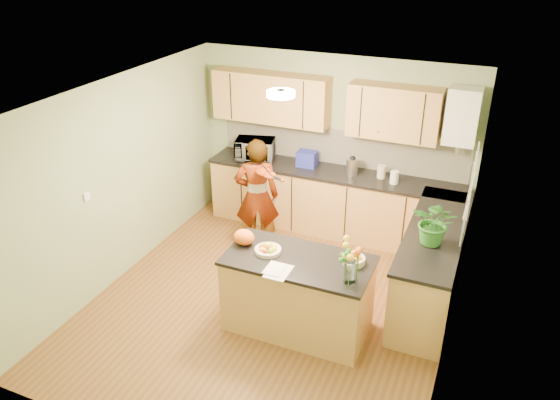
% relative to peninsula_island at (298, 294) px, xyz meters
% --- Properties ---
extents(floor, '(4.50, 4.50, 0.00)m').
position_rel_peninsula_island_xyz_m(floor, '(-0.45, 0.29, -0.45)').
color(floor, brown).
rests_on(floor, ground).
extents(ceiling, '(4.00, 4.50, 0.02)m').
position_rel_peninsula_island_xyz_m(ceiling, '(-0.45, 0.29, 2.05)').
color(ceiling, white).
rests_on(ceiling, wall_back).
extents(wall_back, '(4.00, 0.02, 2.50)m').
position_rel_peninsula_island_xyz_m(wall_back, '(-0.45, 2.54, 0.80)').
color(wall_back, gray).
rests_on(wall_back, floor).
extents(wall_front, '(4.00, 0.02, 2.50)m').
position_rel_peninsula_island_xyz_m(wall_front, '(-0.45, -1.96, 0.80)').
color(wall_front, gray).
rests_on(wall_front, floor).
extents(wall_left, '(0.02, 4.50, 2.50)m').
position_rel_peninsula_island_xyz_m(wall_left, '(-2.45, 0.29, 0.80)').
color(wall_left, gray).
rests_on(wall_left, floor).
extents(wall_right, '(0.02, 4.50, 2.50)m').
position_rel_peninsula_island_xyz_m(wall_right, '(1.55, 0.29, 0.80)').
color(wall_right, gray).
rests_on(wall_right, floor).
extents(back_counter, '(3.64, 0.62, 0.94)m').
position_rel_peninsula_island_xyz_m(back_counter, '(-0.35, 2.24, 0.02)').
color(back_counter, tan).
rests_on(back_counter, floor).
extents(right_counter, '(0.62, 2.24, 0.94)m').
position_rel_peninsula_island_xyz_m(right_counter, '(1.25, 1.14, 0.02)').
color(right_counter, tan).
rests_on(right_counter, floor).
extents(splashback, '(3.60, 0.02, 0.52)m').
position_rel_peninsula_island_xyz_m(splashback, '(-0.35, 2.52, 0.75)').
color(splashback, silver).
rests_on(splashback, back_counter).
extents(upper_cabinets, '(3.20, 0.34, 0.70)m').
position_rel_peninsula_island_xyz_m(upper_cabinets, '(-0.63, 2.37, 1.40)').
color(upper_cabinets, tan).
rests_on(upper_cabinets, wall_back).
extents(boiler, '(0.40, 0.30, 0.86)m').
position_rel_peninsula_island_xyz_m(boiler, '(1.25, 2.38, 1.45)').
color(boiler, white).
rests_on(boiler, wall_back).
extents(window_right, '(0.01, 1.30, 1.05)m').
position_rel_peninsula_island_xyz_m(window_right, '(1.54, 0.89, 1.10)').
color(window_right, white).
rests_on(window_right, wall_right).
extents(light_switch, '(0.02, 0.09, 0.09)m').
position_rel_peninsula_island_xyz_m(light_switch, '(-2.43, -0.31, 0.85)').
color(light_switch, white).
rests_on(light_switch, wall_left).
extents(ceiling_lamp, '(0.30, 0.30, 0.07)m').
position_rel_peninsula_island_xyz_m(ceiling_lamp, '(-0.45, 0.59, 2.01)').
color(ceiling_lamp, '#FFEABF').
rests_on(ceiling_lamp, ceiling).
extents(peninsula_island, '(1.56, 0.80, 0.89)m').
position_rel_peninsula_island_xyz_m(peninsula_island, '(0.00, 0.00, 0.00)').
color(peninsula_island, tan).
rests_on(peninsula_island, floor).
extents(fruit_dish, '(0.29, 0.29, 0.10)m').
position_rel_peninsula_island_xyz_m(fruit_dish, '(-0.35, 0.00, 0.49)').
color(fruit_dish, beige).
rests_on(fruit_dish, peninsula_island).
extents(orange_bowl, '(0.24, 0.24, 0.14)m').
position_rel_peninsula_island_xyz_m(orange_bowl, '(0.55, 0.15, 0.50)').
color(orange_bowl, beige).
rests_on(orange_bowl, peninsula_island).
extents(flower_vase, '(0.28, 0.28, 0.51)m').
position_rel_peninsula_island_xyz_m(flower_vase, '(0.60, -0.18, 0.79)').
color(flower_vase, silver).
rests_on(flower_vase, peninsula_island).
extents(orange_bag, '(0.27, 0.24, 0.17)m').
position_rel_peninsula_island_xyz_m(orange_bag, '(-0.66, 0.05, 0.53)').
color(orange_bag, orange).
rests_on(orange_bag, peninsula_island).
extents(papers, '(0.23, 0.31, 0.01)m').
position_rel_peninsula_island_xyz_m(papers, '(-0.10, -0.30, 0.45)').
color(papers, white).
rests_on(papers, peninsula_island).
extents(violinist, '(0.70, 0.59, 1.61)m').
position_rel_peninsula_island_xyz_m(violinist, '(-1.11, 1.34, 0.36)').
color(violinist, tan).
rests_on(violinist, floor).
extents(violin, '(0.65, 0.57, 0.16)m').
position_rel_peninsula_island_xyz_m(violin, '(-0.91, 1.12, 0.84)').
color(violin, '#551C05').
rests_on(violin, violinist).
extents(microwave, '(0.63, 0.50, 0.31)m').
position_rel_peninsula_island_xyz_m(microwave, '(-1.55, 2.22, 0.65)').
color(microwave, white).
rests_on(microwave, back_counter).
extents(blue_box, '(0.28, 0.21, 0.22)m').
position_rel_peninsula_island_xyz_m(blue_box, '(-0.75, 2.27, 0.60)').
color(blue_box, '#212A98').
rests_on(blue_box, back_counter).
extents(kettle, '(0.17, 0.17, 0.31)m').
position_rel_peninsula_island_xyz_m(kettle, '(-0.08, 2.24, 0.62)').
color(kettle, '#ADADB2').
rests_on(kettle, back_counter).
extents(jar_cream, '(0.13, 0.13, 0.18)m').
position_rel_peninsula_island_xyz_m(jar_cream, '(0.33, 2.28, 0.58)').
color(jar_cream, beige).
rests_on(jar_cream, back_counter).
extents(jar_white, '(0.15, 0.15, 0.18)m').
position_rel_peninsula_island_xyz_m(jar_white, '(0.53, 2.17, 0.58)').
color(jar_white, white).
rests_on(jar_white, back_counter).
extents(potted_plant, '(0.51, 0.46, 0.52)m').
position_rel_peninsula_island_xyz_m(potted_plant, '(1.25, 0.79, 0.75)').
color(potted_plant, '#2D7627').
rests_on(potted_plant, right_counter).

